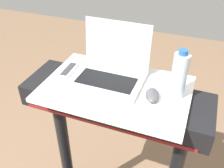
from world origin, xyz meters
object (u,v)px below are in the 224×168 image
(laptop, at_px, (111,68))
(computer_mouse, at_px, (152,95))
(water_bottle, at_px, (179,76))
(tv_remote, at_px, (69,71))

(laptop, distance_m, computer_mouse, 0.25)
(laptop, bearing_deg, water_bottle, -2.67)
(laptop, xyz_separation_m, tv_remote, (-0.21, -0.04, -0.04))
(computer_mouse, distance_m, tv_remote, 0.44)
(laptop, relative_size, water_bottle, 1.46)
(water_bottle, bearing_deg, computer_mouse, -149.30)
(computer_mouse, bearing_deg, tv_remote, 158.97)
(laptop, xyz_separation_m, computer_mouse, (0.23, -0.09, -0.03))
(laptop, distance_m, water_bottle, 0.33)
(tv_remote, bearing_deg, water_bottle, 0.20)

